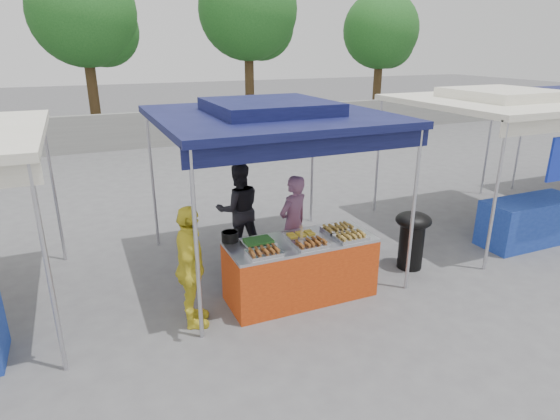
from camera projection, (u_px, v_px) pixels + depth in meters
name	position (u px, v px, depth m)	size (l,w,h in m)	color
ground_plane	(297.00, 293.00, 6.61)	(80.00, 80.00, 0.00)	#59585B
back_wall	(158.00, 129.00, 15.92)	(40.00, 0.25, 1.20)	gray
main_canopy	(270.00, 115.00, 6.66)	(3.20, 3.20, 2.57)	#B9B9C0
neighbor_stall_right	(514.00, 147.00, 8.27)	(3.20, 3.20, 2.57)	#B9B9C0
tree_1	(88.00, 18.00, 15.79)	(3.59, 3.55, 6.10)	#402E18
tree_2	(251.00, 14.00, 17.87)	(3.77, 3.76, 6.45)	#402E18
tree_3	(383.00, 34.00, 20.09)	(3.30, 3.20, 5.50)	#402E18
vendor_table	(300.00, 269.00, 6.38)	(2.00, 0.80, 0.85)	#BF3C11
food_tray_fl	(264.00, 252.00, 5.79)	(0.42, 0.30, 0.07)	silver
food_tray_fm	(311.00, 244.00, 6.03)	(0.42, 0.30, 0.07)	silver
food_tray_fr	(351.00, 237.00, 6.26)	(0.42, 0.30, 0.07)	silver
food_tray_bl	(258.00, 242.00, 6.08)	(0.42, 0.30, 0.07)	silver
food_tray_bm	(301.00, 235.00, 6.31)	(0.42, 0.30, 0.07)	silver
food_tray_br	(338.00, 229.00, 6.54)	(0.42, 0.30, 0.07)	silver
cooking_pot	(230.00, 237.00, 6.19)	(0.23, 0.23, 0.13)	black
skewer_cup	(302.00, 243.00, 6.01)	(0.09, 0.09, 0.11)	#B9B9C0
wok_burner	(412.00, 235.00, 7.20)	(0.55, 0.55, 0.92)	black
crate_left	(251.00, 274.00, 6.82)	(0.51, 0.36, 0.31)	#1329A0
crate_right	(294.00, 266.00, 7.11)	(0.46, 0.32, 0.27)	#1329A0
crate_stacked	(295.00, 250.00, 7.02)	(0.43, 0.30, 0.26)	#1329A0
vendor_woman	(293.00, 224.00, 7.07)	(0.55, 0.36, 1.51)	#875678
helper_man	(239.00, 209.00, 7.64)	(0.75, 0.59, 1.55)	black
customer_person	(191.00, 268.00, 5.62)	(0.91, 0.38, 1.56)	yellow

